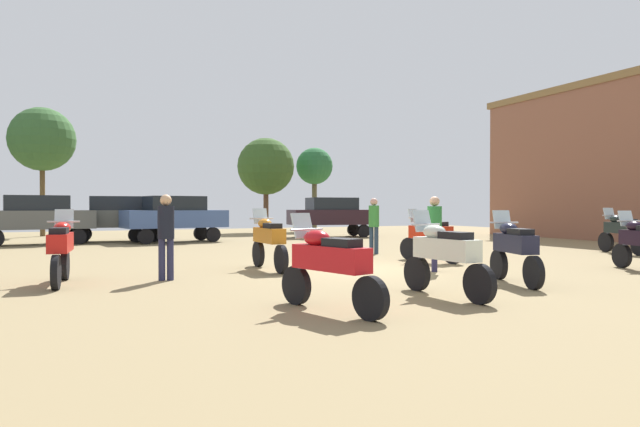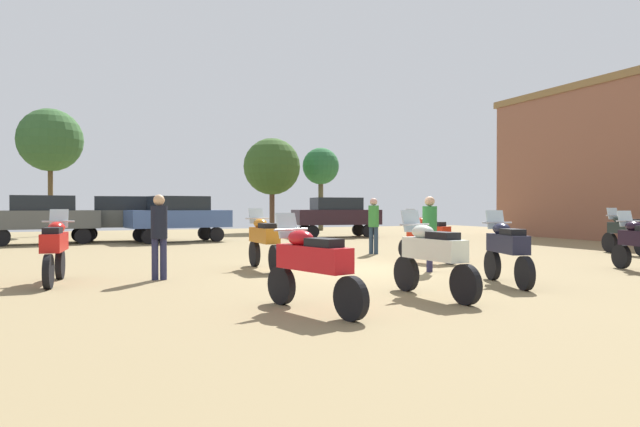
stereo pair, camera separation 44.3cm
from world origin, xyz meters
name	(u,v)px [view 1 (the left image)]	position (x,y,z in m)	size (l,w,h in m)	color
ground_plane	(363,269)	(0.00, 0.00, 0.01)	(44.00, 52.00, 0.02)	olive
motorcycle_2	(61,248)	(-6.79, 0.03, 0.75)	(0.62, 2.13, 1.49)	black
motorcycle_3	(430,236)	(2.54, 0.79, 0.75)	(0.78, 2.15, 1.48)	black
motorcycle_4	(445,254)	(-0.78, -4.30, 0.75)	(0.62, 2.24, 1.48)	black
motorcycle_5	(514,248)	(1.46, -3.58, 0.74)	(0.83, 2.05, 1.47)	black
motorcycle_7	(621,231)	(9.84, 0.42, 0.76)	(0.78, 2.19, 1.51)	black
motorcycle_8	(269,240)	(-2.21, 0.76, 0.76)	(0.62, 2.32, 1.50)	black
motorcycle_9	(329,263)	(-3.15, -4.71, 0.73)	(0.82, 2.18, 1.44)	black
car_2	(332,214)	(5.47, 13.35, 1.19)	(4.47, 2.26, 2.00)	black
car_3	(175,215)	(-2.51, 12.46, 1.19)	(4.53, 2.45, 2.00)	black
car_4	(37,216)	(-7.90, 13.21, 1.19)	(4.47, 2.26, 2.00)	black
car_5	(119,215)	(-4.68, 14.06, 1.19)	(4.42, 2.11, 2.00)	black
person_1	(374,221)	(2.40, 3.69, 1.09)	(0.48, 0.48, 1.82)	#25374B
person_2	(435,227)	(1.29, -1.15, 1.07)	(0.47, 0.47, 1.79)	#282547
person_3	(166,230)	(-4.79, -0.20, 1.07)	(0.39, 0.39, 1.80)	#252747
tree_1	(266,167)	(4.21, 20.04, 4.00)	(3.46, 3.46, 5.73)	brown
tree_2	(42,140)	(-7.99, 20.21, 5.06)	(3.30, 3.30, 6.71)	brown
tree_4	(314,167)	(7.74, 20.74, 4.13)	(2.37, 2.37, 5.36)	brown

